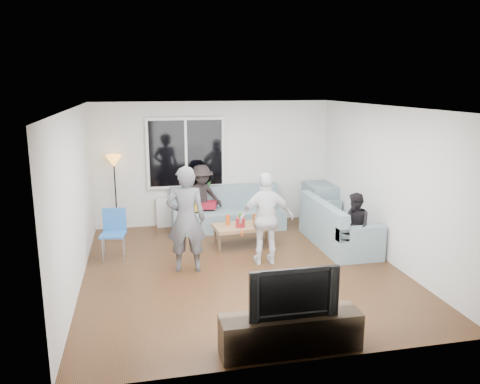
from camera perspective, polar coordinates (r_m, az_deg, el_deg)
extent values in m
cube|color=#56351C|center=(7.93, 0.21, -9.26)|extent=(5.00, 5.50, 0.04)
cube|color=white|center=(7.36, 0.22, 10.17)|extent=(5.00, 5.50, 0.04)
cube|color=silver|center=(10.21, -3.11, 3.43)|extent=(5.00, 0.04, 2.60)
cube|color=silver|center=(4.96, 7.11, -6.80)|extent=(5.00, 0.04, 2.60)
cube|color=silver|center=(7.43, -19.14, -0.81)|extent=(0.04, 5.50, 2.60)
cube|color=silver|center=(8.43, 17.20, 0.88)|extent=(0.04, 5.50, 2.60)
cube|color=white|center=(10.02, -6.46, 4.64)|extent=(1.62, 0.06, 1.47)
cube|color=black|center=(9.98, -6.44, 4.61)|extent=(1.50, 0.02, 1.35)
cube|color=white|center=(9.97, -6.43, 4.60)|extent=(0.05, 0.03, 1.35)
cube|color=silver|center=(10.22, -6.27, -2.29)|extent=(1.30, 0.12, 0.62)
imported|color=#296127|center=(10.13, -3.93, 0.38)|extent=(0.21, 0.18, 0.33)
imported|color=silver|center=(10.09, -7.12, -0.21)|extent=(0.18, 0.18, 0.17)
cube|color=slate|center=(10.55, 10.22, -1.30)|extent=(0.85, 0.85, 0.85)
cube|color=#C68B1D|center=(9.79, -5.93, -1.75)|extent=(0.41, 0.35, 0.14)
cube|color=maroon|center=(9.91, -3.90, -1.53)|extent=(0.42, 0.38, 0.13)
cube|color=#AB8153|center=(8.93, 0.46, -5.19)|extent=(1.15, 0.69, 0.40)
cylinder|color=maroon|center=(8.74, 0.04, -3.64)|extent=(0.17, 0.17, 0.17)
imported|color=#4C4B51|center=(7.64, -6.43, -3.23)|extent=(0.68, 0.49, 1.71)
imported|color=silver|center=(7.94, 3.16, -3.19)|extent=(0.93, 0.43, 1.55)
imported|color=black|center=(8.47, 13.54, -3.93)|extent=(0.48, 0.59, 1.14)
imported|color=black|center=(9.83, -4.58, -0.67)|extent=(0.98, 0.73, 1.35)
cube|color=#36291B|center=(5.65, 6.02, -16.26)|extent=(1.60, 0.40, 0.44)
imported|color=black|center=(5.42, 6.15, -11.53)|extent=(1.01, 0.13, 0.58)
cylinder|color=#C35311|center=(8.83, 1.76, -3.29)|extent=(0.07, 0.07, 0.22)
cylinder|color=#E64B0D|center=(8.85, -1.45, -3.34)|extent=(0.07, 0.07, 0.19)
cylinder|color=#358818|center=(8.75, 0.11, -3.34)|extent=(0.08, 0.08, 0.25)
cylinder|color=black|center=(9.08, 2.48, -2.94)|extent=(0.07, 0.07, 0.19)
cylinder|color=black|center=(9.03, 0.22, -3.09)|extent=(0.07, 0.07, 0.17)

